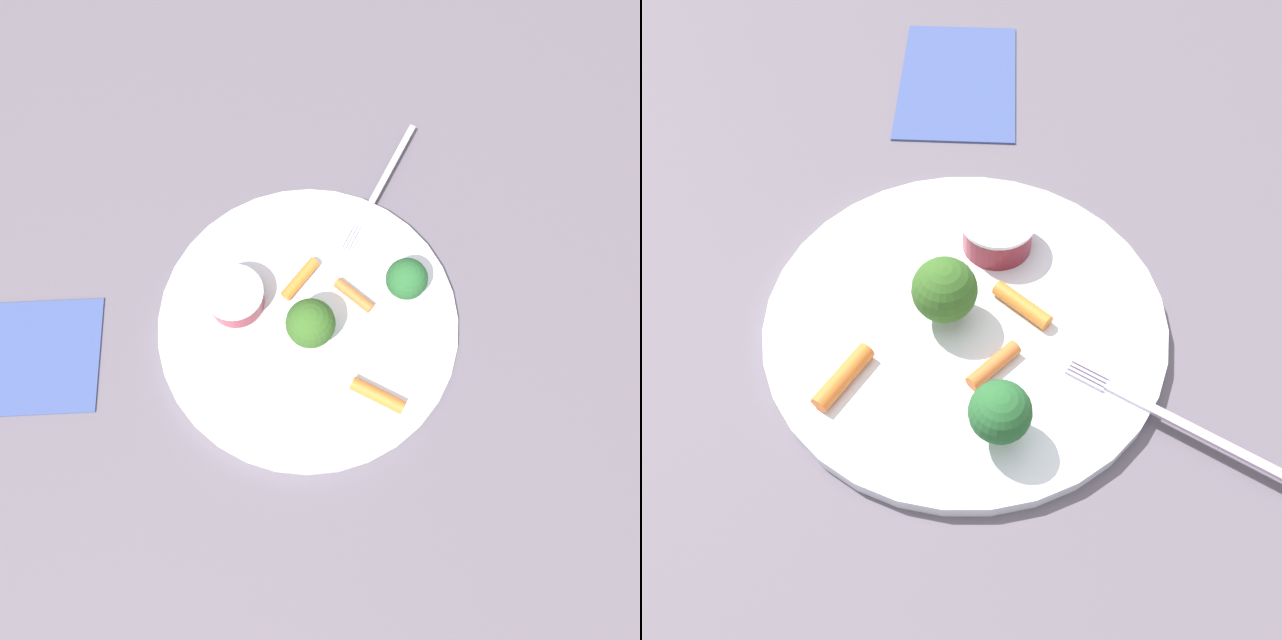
# 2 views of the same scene
# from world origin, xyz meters

# --- Properties ---
(ground_plane) EXTENTS (2.40, 2.40, 0.00)m
(ground_plane) POSITION_xyz_m (0.00, 0.00, 0.00)
(ground_plane) COLOR #5D545F
(plate) EXTENTS (0.29, 0.29, 0.01)m
(plate) POSITION_xyz_m (0.00, 0.00, 0.01)
(plate) COLOR white
(plate) RESTS_ON ground_plane
(sauce_cup) EXTENTS (0.06, 0.06, 0.03)m
(sauce_cup) POSITION_xyz_m (0.07, -0.03, 0.03)
(sauce_cup) COLOR maroon
(sauce_cup) RESTS_ON plate
(broccoli_floret_0) EXTENTS (0.05, 0.05, 0.05)m
(broccoli_floret_0) POSITION_xyz_m (0.00, 0.01, 0.04)
(broccoli_floret_0) COLOR #8CBE5A
(broccoli_floret_0) RESTS_ON plate
(broccoli_floret_1) EXTENTS (0.04, 0.04, 0.05)m
(broccoli_floret_1) POSITION_xyz_m (-0.10, -0.01, 0.04)
(broccoli_floret_1) COLOR #7EB062
(broccoli_floret_1) RESTS_ON plate
(carrot_stick_0) EXTENTS (0.04, 0.04, 0.01)m
(carrot_stick_0) POSITION_xyz_m (-0.05, -0.01, 0.02)
(carrot_stick_0) COLOR orange
(carrot_stick_0) RESTS_ON plate
(carrot_stick_1) EXTENTS (0.05, 0.04, 0.01)m
(carrot_stick_1) POSITION_xyz_m (-0.05, 0.09, 0.02)
(carrot_stick_1) COLOR orange
(carrot_stick_1) RESTS_ON plate
(carrot_stick_2) EXTENTS (0.04, 0.04, 0.01)m
(carrot_stick_2) POSITION_xyz_m (-0.00, -0.04, 0.02)
(carrot_stick_2) COLOR orange
(carrot_stick_2) RESTS_ON plate
(fork) EXTENTS (0.11, 0.14, 0.00)m
(fork) POSITION_xyz_m (-0.10, -0.13, 0.01)
(fork) COLOR #BBABC3
(fork) RESTS_ON plate
(napkin) EXTENTS (0.21, 0.14, 0.00)m
(napkin) POSITION_xyz_m (0.30, -0.02, 0.00)
(napkin) COLOR #3C4B86
(napkin) RESTS_ON ground_plane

